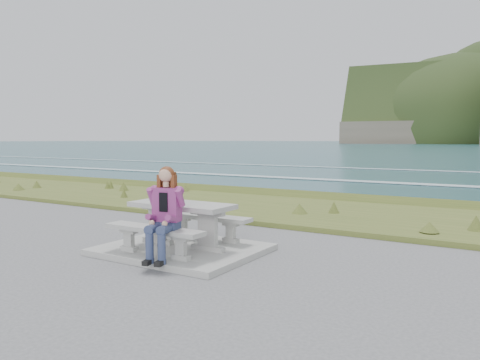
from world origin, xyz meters
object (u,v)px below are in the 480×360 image
at_px(picnic_table, 182,213).
at_px(bench_seaward, 206,220).
at_px(seated_woman, 163,226).
at_px(bench_landward, 154,233).

height_order(picnic_table, bench_seaward, picnic_table).
bearing_deg(seated_woman, bench_landward, 141.55).
height_order(picnic_table, bench_landward, picnic_table).
height_order(picnic_table, seated_woman, seated_woman).
relative_size(bench_seaward, seated_woman, 1.27).
relative_size(bench_landward, bench_seaward, 1.00).
distance_m(bench_landward, seated_woman, 0.37).
xyz_separation_m(bench_landward, bench_seaward, (0.00, 1.40, 0.00)).
bearing_deg(seated_woman, bench_seaward, 86.04).
xyz_separation_m(bench_landward, seated_woman, (0.30, -0.13, 0.17)).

